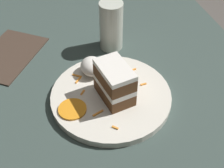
{
  "coord_description": "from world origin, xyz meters",
  "views": [
    {
      "loc": [
        -0.54,
        0.14,
        0.57
      ],
      "look_at": [
        -0.05,
        -0.0,
        0.08
      ],
      "focal_mm": 50.0,
      "sensor_mm": 36.0,
      "label": 1
    }
  ],
  "objects_px": {
    "plate": "(112,96)",
    "menu_card": "(8,55)",
    "cream_dollop": "(92,66)",
    "orange_garnish": "(72,109)",
    "cake_slice": "(115,82)",
    "drinking_glass": "(111,29)"
  },
  "relations": [
    {
      "from": "plate",
      "to": "menu_card",
      "type": "height_order",
      "value": "plate"
    },
    {
      "from": "cream_dollop",
      "to": "orange_garnish",
      "type": "bearing_deg",
      "value": 146.91
    },
    {
      "from": "cake_slice",
      "to": "orange_garnish",
      "type": "relative_size",
      "value": 1.67
    },
    {
      "from": "cream_dollop",
      "to": "menu_card",
      "type": "height_order",
      "value": "cream_dollop"
    },
    {
      "from": "cake_slice",
      "to": "drinking_glass",
      "type": "distance_m",
      "value": 0.22
    },
    {
      "from": "drinking_glass",
      "to": "cake_slice",
      "type": "bearing_deg",
      "value": 166.15
    },
    {
      "from": "cake_slice",
      "to": "plate",
      "type": "bearing_deg",
      "value": -83.38
    },
    {
      "from": "cake_slice",
      "to": "cream_dollop",
      "type": "bearing_deg",
      "value": -82.76
    },
    {
      "from": "cream_dollop",
      "to": "menu_card",
      "type": "xyz_separation_m",
      "value": [
        0.15,
        0.2,
        -0.04
      ]
    },
    {
      "from": "plate",
      "to": "menu_card",
      "type": "xyz_separation_m",
      "value": [
        0.24,
        0.23,
        -0.01
      ]
    },
    {
      "from": "plate",
      "to": "cake_slice",
      "type": "distance_m",
      "value": 0.05
    },
    {
      "from": "cake_slice",
      "to": "menu_card",
      "type": "distance_m",
      "value": 0.34
    },
    {
      "from": "cake_slice",
      "to": "drinking_glass",
      "type": "xyz_separation_m",
      "value": [
        0.21,
        -0.05,
        -0.0
      ]
    },
    {
      "from": "orange_garnish",
      "to": "menu_card",
      "type": "xyz_separation_m",
      "value": [
        0.26,
        0.13,
        -0.02
      ]
    },
    {
      "from": "cream_dollop",
      "to": "orange_garnish",
      "type": "relative_size",
      "value": 0.97
    },
    {
      "from": "orange_garnish",
      "to": "drinking_glass",
      "type": "bearing_deg",
      "value": -34.35
    },
    {
      "from": "plate",
      "to": "orange_garnish",
      "type": "bearing_deg",
      "value": 104.08
    },
    {
      "from": "cake_slice",
      "to": "cream_dollop",
      "type": "distance_m",
      "value": 0.1
    },
    {
      "from": "plate",
      "to": "cake_slice",
      "type": "height_order",
      "value": "cake_slice"
    },
    {
      "from": "cake_slice",
      "to": "orange_garnish",
      "type": "height_order",
      "value": "cake_slice"
    },
    {
      "from": "orange_garnish",
      "to": "cake_slice",
      "type": "bearing_deg",
      "value": -81.69
    },
    {
      "from": "cake_slice",
      "to": "cream_dollop",
      "type": "height_order",
      "value": "cake_slice"
    }
  ]
}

